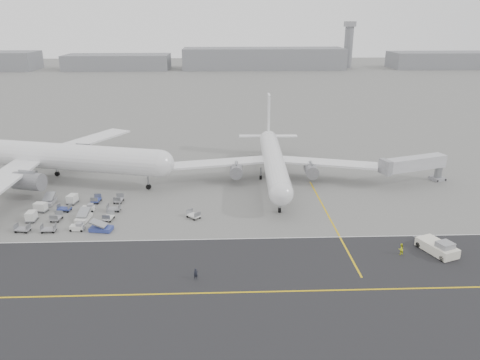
{
  "coord_description": "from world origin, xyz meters",
  "views": [
    {
      "loc": [
        10.69,
        -71.42,
        34.58
      ],
      "look_at": [
        13.98,
        12.0,
        5.27
      ],
      "focal_mm": 35.0,
      "sensor_mm": 36.0,
      "label": 1
    }
  ],
  "objects_px": {
    "control_tower": "(349,44)",
    "ground_crew_a": "(196,274)",
    "ground_crew_b": "(401,249)",
    "pushback_tug": "(438,247)",
    "jet_bridge": "(414,165)",
    "airliner_b": "(273,160)",
    "airliner_a": "(46,156)"
  },
  "relations": [
    {
      "from": "control_tower",
      "to": "jet_bridge",
      "type": "xyz_separation_m",
      "value": [
        -47.98,
        -241.98,
        -11.9
      ]
    },
    {
      "from": "control_tower",
      "to": "ground_crew_b",
      "type": "relative_size",
      "value": 17.2
    },
    {
      "from": "airliner_a",
      "to": "pushback_tug",
      "type": "xyz_separation_m",
      "value": [
        71.37,
        -36.24,
        -4.89
      ]
    },
    {
      "from": "airliner_a",
      "to": "airliner_b",
      "type": "height_order",
      "value": "airliner_a"
    },
    {
      "from": "ground_crew_a",
      "to": "control_tower",
      "type": "bearing_deg",
      "value": 57.1
    },
    {
      "from": "airliner_a",
      "to": "pushback_tug",
      "type": "height_order",
      "value": "airliner_a"
    },
    {
      "from": "ground_crew_b",
      "to": "pushback_tug",
      "type": "bearing_deg",
      "value": 161.5
    },
    {
      "from": "airliner_a",
      "to": "control_tower",
      "type": "bearing_deg",
      "value": -13.32
    },
    {
      "from": "jet_bridge",
      "to": "ground_crew_a",
      "type": "relative_size",
      "value": 10.04
    },
    {
      "from": "pushback_tug",
      "to": "ground_crew_a",
      "type": "bearing_deg",
      "value": 168.42
    },
    {
      "from": "control_tower",
      "to": "airliner_b",
      "type": "bearing_deg",
      "value": -108.16
    },
    {
      "from": "airliner_a",
      "to": "ground_crew_b",
      "type": "xyz_separation_m",
      "value": [
        65.51,
        -36.44,
        -4.96
      ]
    },
    {
      "from": "airliner_b",
      "to": "ground_crew_b",
      "type": "bearing_deg",
      "value": -63.6
    },
    {
      "from": "control_tower",
      "to": "ground_crew_a",
      "type": "distance_m",
      "value": 294.98
    },
    {
      "from": "control_tower",
      "to": "ground_crew_a",
      "type": "xyz_separation_m",
      "value": [
        -93.2,
        -279.44,
        -15.43
      ]
    },
    {
      "from": "airliner_b",
      "to": "airliner_a",
      "type": "bearing_deg",
      "value": -178.98
    },
    {
      "from": "airliner_a",
      "to": "ground_crew_b",
      "type": "bearing_deg",
      "value": -104.1
    },
    {
      "from": "airliner_b",
      "to": "jet_bridge",
      "type": "xyz_separation_m",
      "value": [
        30.09,
        -3.92,
        -0.26
      ]
    },
    {
      "from": "airliner_a",
      "to": "airliner_b",
      "type": "bearing_deg",
      "value": -76.19
    },
    {
      "from": "control_tower",
      "to": "ground_crew_b",
      "type": "height_order",
      "value": "control_tower"
    },
    {
      "from": "airliner_b",
      "to": "ground_crew_b",
      "type": "xyz_separation_m",
      "value": [
        15.92,
        -35.42,
        -3.7
      ]
    },
    {
      "from": "airliner_b",
      "to": "jet_bridge",
      "type": "bearing_deg",
      "value": -5.23
    },
    {
      "from": "pushback_tug",
      "to": "jet_bridge",
      "type": "height_order",
      "value": "jet_bridge"
    },
    {
      "from": "airliner_b",
      "to": "jet_bridge",
      "type": "distance_m",
      "value": 30.35
    },
    {
      "from": "jet_bridge",
      "to": "ground_crew_b",
      "type": "height_order",
      "value": "jet_bridge"
    },
    {
      "from": "airliner_b",
      "to": "jet_bridge",
      "type": "height_order",
      "value": "airliner_b"
    },
    {
      "from": "jet_bridge",
      "to": "airliner_b",
      "type": "bearing_deg",
      "value": 153.73
    },
    {
      "from": "pushback_tug",
      "to": "ground_crew_b",
      "type": "bearing_deg",
      "value": 160.91
    },
    {
      "from": "airliner_a",
      "to": "ground_crew_b",
      "type": "height_order",
      "value": "airliner_a"
    },
    {
      "from": "airliner_b",
      "to": "pushback_tug",
      "type": "height_order",
      "value": "airliner_b"
    },
    {
      "from": "airliner_a",
      "to": "pushback_tug",
      "type": "bearing_deg",
      "value": -101.93
    },
    {
      "from": "airliner_a",
      "to": "airliner_b",
      "type": "xyz_separation_m",
      "value": [
        49.59,
        -1.02,
        -1.26
      ]
    }
  ]
}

